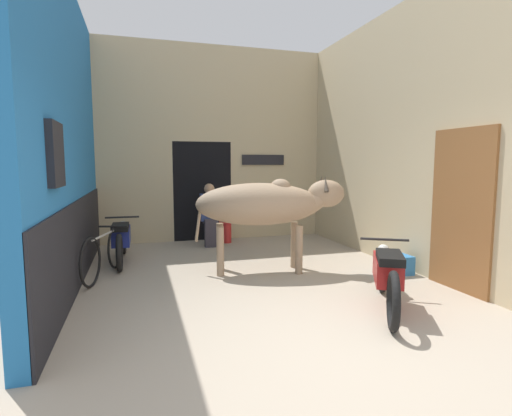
{
  "coord_description": "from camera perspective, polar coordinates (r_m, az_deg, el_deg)",
  "views": [
    {
      "loc": [
        -1.6,
        -3.17,
        1.64
      ],
      "look_at": [
        0.06,
        2.41,
        1.0
      ],
      "focal_mm": 28.0,
      "sensor_mm": 36.0,
      "label": 1
    }
  ],
  "objects": [
    {
      "name": "shopkeeper_seated",
      "position": [
        8.04,
        -6.6,
        -0.71
      ],
      "size": [
        0.36,
        0.33,
        1.25
      ],
      "color": "#3D3842",
      "rests_on": "ground_plane"
    },
    {
      "name": "motorcycle_near",
      "position": [
        4.81,
        18.26,
        -8.88
      ],
      "size": [
        0.99,
        1.66,
        0.73
      ],
      "color": "black",
      "rests_on": "ground_plane"
    },
    {
      "name": "motorcycle_far",
      "position": [
        7.07,
        -18.68,
        -4.15
      ],
      "size": [
        0.58,
        1.85,
        0.71
      ],
      "color": "black",
      "rests_on": "ground_plane"
    },
    {
      "name": "cow",
      "position": [
        6.04,
        1.54,
        0.53
      ],
      "size": [
        2.33,
        1.02,
        1.48
      ],
      "color": "tan",
      "rests_on": "ground_plane"
    },
    {
      "name": "wall_back_with_doorway",
      "position": [
        8.91,
        -6.83,
        6.73
      ],
      "size": [
        4.8,
        0.93,
        4.13
      ],
      "color": "#C6B289",
      "rests_on": "ground_plane"
    },
    {
      "name": "crate",
      "position": [
        6.38,
        19.35,
        -7.68
      ],
      "size": [
        0.44,
        0.32,
        0.28
      ],
      "color": "teal",
      "rests_on": "ground_plane"
    },
    {
      "name": "ground_plane",
      "position": [
        3.91,
        9.82,
        -18.65
      ],
      "size": [
        30.0,
        30.0,
        0.0
      ],
      "primitive_type": "plane",
      "color": "tan"
    },
    {
      "name": "wall_right_with_door",
      "position": [
        7.11,
        18.81,
        9.17
      ],
      "size": [
        0.22,
        5.36,
        4.13
      ],
      "color": "#C6B289",
      "rests_on": "ground_plane"
    },
    {
      "name": "bicycle",
      "position": [
        6.25,
        -20.85,
        -6.05
      ],
      "size": [
        0.58,
        1.62,
        0.69
      ],
      "color": "black",
      "rests_on": "ground_plane"
    },
    {
      "name": "wall_left_shopfront",
      "position": [
        5.92,
        -25.45,
        9.14
      ],
      "size": [
        0.25,
        5.36,
        4.13
      ],
      "color": "#236BAD",
      "rests_on": "ground_plane"
    },
    {
      "name": "plastic_stool",
      "position": [
        8.4,
        -4.27,
        -3.3
      ],
      "size": [
        0.3,
        0.3,
        0.46
      ],
      "color": "red",
      "rests_on": "ground_plane"
    }
  ]
}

